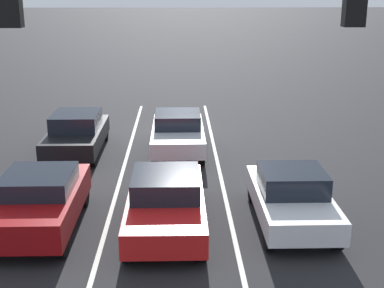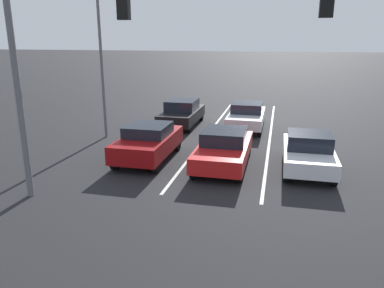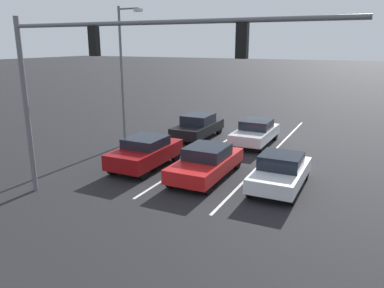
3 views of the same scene
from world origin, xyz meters
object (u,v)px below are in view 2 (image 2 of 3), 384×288
car_maroon_rightlane_front (148,141)px  street_lamp_right_shoulder (103,49)px  car_black_rightlane_second (182,113)px  car_red_midlane_front (224,148)px  traffic_signal_gantry (127,33)px  car_silver_midlane_second (247,116)px  car_white_leftlane_front (308,152)px

car_maroon_rightlane_front → street_lamp_right_shoulder: (3.27, -3.03, 3.68)m
car_black_rightlane_second → street_lamp_right_shoulder: (3.04, 3.43, 3.71)m
car_red_midlane_front → traffic_signal_gantry: 6.62m
car_red_midlane_front → car_silver_midlane_second: (-0.31, -6.53, 0.03)m
traffic_signal_gantry → car_black_rightlane_second: bearing=-82.9°
traffic_signal_gantry → street_lamp_right_shoulder: size_ratio=1.53×
traffic_signal_gantry → car_white_leftlane_front: bearing=-139.0°
car_silver_midlane_second → street_lamp_right_shoulder: size_ratio=0.55×
street_lamp_right_shoulder → car_maroon_rightlane_front: bearing=137.2°
car_silver_midlane_second → car_black_rightlane_second: bearing=1.3°
traffic_signal_gantry → car_maroon_rightlane_front: bearing=-75.8°
car_white_leftlane_front → car_black_rightlane_second: (6.73, -6.27, 0.03)m
car_maroon_rightlane_front → car_red_midlane_front: 3.22m
car_maroon_rightlane_front → car_silver_midlane_second: car_maroon_rightlane_front is taller
car_silver_midlane_second → car_red_midlane_front: bearing=87.2°
car_black_rightlane_second → traffic_signal_gantry: traffic_signal_gantry is taller
car_black_rightlane_second → street_lamp_right_shoulder: bearing=48.4°
car_silver_midlane_second → traffic_signal_gantry: 12.09m
car_white_leftlane_front → car_red_midlane_front: car_white_leftlane_front is taller
car_red_midlane_front → street_lamp_right_shoulder: (6.49, -3.01, 3.74)m
car_silver_midlane_second → traffic_signal_gantry: size_ratio=0.36×
car_maroon_rightlane_front → street_lamp_right_shoulder: bearing=-42.8°
car_silver_midlane_second → traffic_signal_gantry: bearing=77.7°
car_white_leftlane_front → car_black_rightlane_second: 9.19m
car_white_leftlane_front → traffic_signal_gantry: size_ratio=0.34×
car_silver_midlane_second → street_lamp_right_shoulder: (6.80, 3.51, 3.72)m
car_black_rightlane_second → traffic_signal_gantry: 11.85m
car_red_midlane_front → traffic_signal_gantry: size_ratio=0.39×
car_maroon_rightlane_front → car_white_leftlane_front: size_ratio=1.02×
car_maroon_rightlane_front → car_silver_midlane_second: size_ratio=0.97×
car_red_midlane_front → car_silver_midlane_second: 6.53m
car_red_midlane_front → car_silver_midlane_second: bearing=-92.8°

